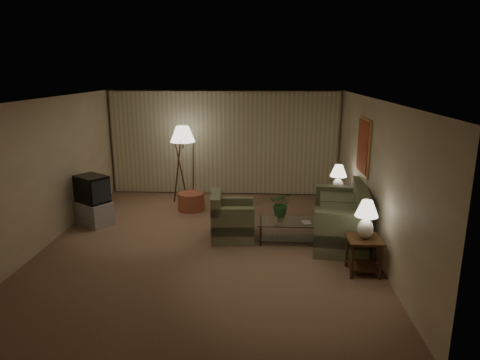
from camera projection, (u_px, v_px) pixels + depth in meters
The scene contains 16 objects.
ground at pixel (208, 243), 8.11m from camera, with size 7.00×7.00×0.00m, color #967153.
room_shell at pixel (217, 140), 9.13m from camera, with size 6.04×7.02×2.72m.
sofa at pixel (340, 220), 8.15m from camera, with size 2.15×1.45×0.85m.
armchair at pixel (233, 221), 8.29m from camera, with size 0.97×0.93×0.72m.
side_table_near at pixel (364, 249), 6.84m from camera, with size 0.54×0.54×0.60m.
side_table_far at pixel (337, 201), 9.36m from camera, with size 0.54×0.45×0.60m.
table_lamp_near at pixel (366, 216), 6.70m from camera, with size 0.36×0.36×0.63m.
table_lamp_far at pixel (338, 176), 9.22m from camera, with size 0.36×0.36×0.62m.
coffee_table at pixel (289, 228), 8.14m from camera, with size 1.20×0.66×0.41m.
tv_cabinet at pixel (94, 213), 9.07m from camera, with size 0.91×0.84×0.50m, color #A0A1A3.
crt_tv at pixel (92, 189), 8.94m from camera, with size 0.81×0.76×0.56m, color black.
floor_lamp at pixel (184, 162), 10.56m from camera, with size 0.61×0.61×1.87m.
ottoman at pixel (191, 201), 10.01m from camera, with size 0.62×0.62×0.41m, color #A44E37.
vase at pixel (281, 217), 8.10m from camera, with size 0.14×0.14×0.15m, color silver.
flowers at pixel (281, 201), 8.02m from camera, with size 0.43×0.37×0.48m, color #387433.
book at pixel (302, 223), 7.99m from camera, with size 0.15×0.21×0.02m, color olive.
Camera 1 is at (1.01, -7.51, 3.19)m, focal length 32.00 mm.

